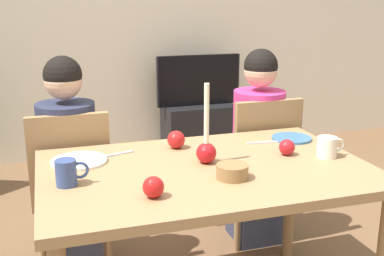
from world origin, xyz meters
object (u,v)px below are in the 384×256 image
(tv, at_px, (199,80))
(apple_by_left_plate, at_px, (153,187))
(dining_table, at_px, (206,185))
(tv_stand, at_px, (198,130))
(plate_left, at_px, (79,161))
(mug_right, at_px, (328,147))
(bowl_walnuts, at_px, (232,171))
(chair_left, at_px, (71,182))
(person_left_child, at_px, (70,170))
(chair_right, at_px, (259,161))
(mug_left, at_px, (67,173))
(plate_right, at_px, (292,138))
(candle_centerpiece, at_px, (206,147))
(apple_by_right_mug, at_px, (287,147))
(apple_near_candle, at_px, (176,140))
(person_right_child, at_px, (258,150))

(tv, distance_m, apple_by_left_plate, 2.74)
(dining_table, xyz_separation_m, tv_stand, (0.72, 2.30, -0.43))
(plate_left, height_order, mug_right, mug_right)
(bowl_walnuts, bearing_deg, chair_left, 128.15)
(person_left_child, bearing_deg, chair_right, -1.70)
(bowl_walnuts, bearing_deg, mug_left, 169.21)
(plate_right, bearing_deg, candle_centerpiece, -158.90)
(mug_right, bearing_deg, chair_right, 91.84)
(plate_right, bearing_deg, chair_left, 162.08)
(plate_left, bearing_deg, apple_by_left_plate, -64.15)
(plate_right, height_order, apple_by_left_plate, apple_by_left_plate)
(tv_stand, bearing_deg, dining_table, -107.45)
(plate_left, xyz_separation_m, apple_by_right_mug, (0.92, -0.18, 0.03))
(chair_right, height_order, apple_by_right_mug, chair_right)
(chair_right, height_order, apple_near_candle, chair_right)
(person_right_child, distance_m, bowl_walnuts, 0.96)
(plate_left, height_order, bowl_walnuts, bowl_walnuts)
(apple_by_right_mug, bearing_deg, tv, 82.03)
(tv, distance_m, bowl_walnuts, 2.55)
(mug_right, bearing_deg, candle_centerpiece, 170.77)
(mug_left, bearing_deg, mug_right, -0.28)
(dining_table, relative_size, person_right_child, 1.19)
(chair_left, height_order, mug_left, chair_left)
(chair_right, distance_m, person_left_child, 1.09)
(person_left_child, xyz_separation_m, tv, (1.27, 1.66, 0.14))
(tv_stand, bearing_deg, mug_right, -93.79)
(person_left_child, bearing_deg, tv_stand, 52.69)
(dining_table, bearing_deg, chair_right, 47.99)
(candle_centerpiece, bearing_deg, plate_left, 161.82)
(chair_right, height_order, apple_by_left_plate, chair_right)
(plate_right, distance_m, apple_by_right_mug, 0.26)
(plate_left, distance_m, bowl_walnuts, 0.69)
(person_right_child, height_order, mug_right, person_right_child)
(mug_left, bearing_deg, apple_by_right_mug, 4.36)
(person_right_child, bearing_deg, tv, 83.96)
(chair_left, distance_m, chair_right, 1.09)
(chair_right, height_order, plate_right, chair_right)
(apple_near_candle, bearing_deg, apple_by_left_plate, -113.70)
(mug_left, bearing_deg, chair_left, 86.91)
(apple_by_left_plate, bearing_deg, tv_stand, 68.37)
(mug_right, relative_size, bowl_walnuts, 1.04)
(chair_right, xyz_separation_m, mug_left, (-1.12, -0.64, 0.29))
(mug_right, bearing_deg, tv, 86.21)
(chair_right, xyz_separation_m, apple_by_right_mug, (-0.14, -0.57, 0.28))
(apple_by_left_plate, bearing_deg, person_left_child, 106.08)
(mug_left, relative_size, apple_by_right_mug, 1.73)
(plate_left, distance_m, mug_right, 1.11)
(person_right_child, bearing_deg, plate_left, -158.59)
(candle_centerpiece, relative_size, mug_right, 2.63)
(dining_table, xyz_separation_m, tv, (0.72, 2.30, 0.04))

